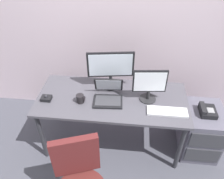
% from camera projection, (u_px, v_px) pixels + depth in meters
% --- Properties ---
extents(ground_plane, '(8.00, 8.00, 0.00)m').
position_uv_depth(ground_plane, '(112.00, 140.00, 2.94)').
color(ground_plane, '#494954').
extents(back_wall, '(6.00, 0.10, 2.80)m').
position_uv_depth(back_wall, '(119.00, 15.00, 2.62)').
color(back_wall, silver).
rests_on(back_wall, ground).
extents(desk, '(1.65, 0.73, 0.73)m').
position_uv_depth(desk, '(112.00, 103.00, 2.53)').
color(desk, '#4B4951').
rests_on(desk, ground).
extents(file_cabinet, '(0.42, 0.53, 0.61)m').
position_uv_depth(file_cabinet, '(200.00, 131.00, 2.67)').
color(file_cabinet, '#5A5867').
rests_on(file_cabinet, ground).
extents(desk_phone, '(0.17, 0.20, 0.09)m').
position_uv_depth(desk_phone, '(207.00, 111.00, 2.45)').
color(desk_phone, black).
rests_on(desk_phone, file_cabinet).
extents(monitor_main, '(0.52, 0.18, 0.45)m').
position_uv_depth(monitor_main, '(111.00, 67.00, 2.49)').
color(monitor_main, '#262628').
rests_on(monitor_main, desk).
extents(monitor_side, '(0.36, 0.18, 0.38)m').
position_uv_depth(monitor_side, '(150.00, 84.00, 2.34)').
color(monitor_side, '#262628').
rests_on(monitor_side, desk).
extents(keyboard, '(0.41, 0.14, 0.03)m').
position_uv_depth(keyboard, '(167.00, 111.00, 2.30)').
color(keyboard, silver).
rests_on(keyboard, desk).
extents(laptop, '(0.33, 0.33, 0.22)m').
position_uv_depth(laptop, '(108.00, 95.00, 2.44)').
color(laptop, black).
rests_on(laptop, desk).
extents(trackball_mouse, '(0.11, 0.09, 0.07)m').
position_uv_depth(trackball_mouse, '(46.00, 98.00, 2.45)').
color(trackball_mouse, black).
rests_on(trackball_mouse, desk).
extents(coffee_mug, '(0.09, 0.08, 0.09)m').
position_uv_depth(coffee_mug, '(80.00, 99.00, 2.41)').
color(coffee_mug, black).
rests_on(coffee_mug, desk).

